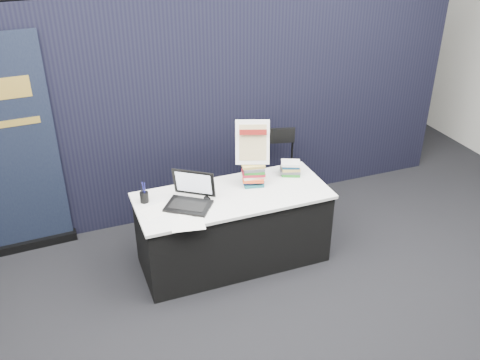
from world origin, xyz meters
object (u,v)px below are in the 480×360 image
laptop (186,198)px  stacking_chair (281,172)px  pullup_banner (11,163)px  book_stack_tall (253,174)px  book_stack_short (290,168)px  info_sign (253,143)px  display_table (233,228)px

laptop → stacking_chair: size_ratio=0.51×
stacking_chair → pullup_banner: bearing=-173.1°
book_stack_tall → book_stack_short: (0.42, 0.06, -0.04)m
book_stack_tall → stacking_chair: stacking_chair is taller
book_stack_short → pullup_banner: bearing=163.0°
info_sign → pullup_banner: 2.28m
book_stack_tall → display_table: bearing=-156.1°
laptop → info_sign: bearing=48.0°
book_stack_short → info_sign: bearing=-176.0°
stacking_chair → book_stack_tall: bearing=-122.8°
display_table → book_stack_short: book_stack_short is taller
display_table → laptop: 0.63m
book_stack_tall → pullup_banner: bearing=158.5°
book_stack_short → info_sign: (-0.42, -0.03, 0.36)m
laptop → info_sign: size_ratio=1.17×
laptop → pullup_banner: 1.73m
info_sign → pullup_banner: size_ratio=0.20×
display_table → stacking_chair: (0.77, 0.58, 0.17)m
laptop → book_stack_short: 1.13m
info_sign → pullup_banner: pullup_banner is taller
display_table → book_stack_tall: book_stack_tall is taller
laptop → pullup_banner: pullup_banner is taller
display_table → info_sign: size_ratio=4.19×
info_sign → stacking_chair: size_ratio=0.44×
laptop → book_stack_tall: laptop is taller
book_stack_short → book_stack_tall: bearing=-171.8°
book_stack_tall → info_sign: size_ratio=0.54×
book_stack_short → stacking_chair: 0.50m
book_stack_short → stacking_chair: (0.10, 0.41, -0.27)m
laptop → stacking_chair: (1.21, 0.60, -0.27)m
info_sign → display_table: bearing=-130.3°
laptop → info_sign: info_sign is taller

